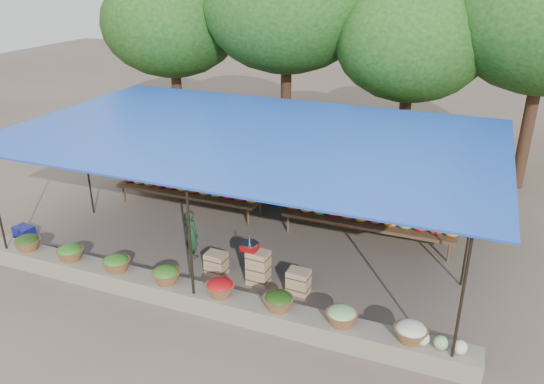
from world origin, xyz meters
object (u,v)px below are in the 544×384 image
at_px(crate_counter, 257,270).
at_px(blue_crate_front, 45,254).
at_px(weighing_scale, 250,246).
at_px(blue_crate_back, 24,232).
at_px(vendor_seated, 191,234).

relative_size(crate_counter, blue_crate_front, 5.23).
xyz_separation_m(weighing_scale, blue_crate_back, (-6.04, -0.27, -0.72)).
distance_m(weighing_scale, vendor_seated, 1.77).
relative_size(crate_counter, weighing_scale, 6.25).
relative_size(blue_crate_front, blue_crate_back, 0.94).
bearing_deg(blue_crate_front, blue_crate_back, 147.54).
distance_m(crate_counter, weighing_scale, 0.57).
bearing_deg(vendor_seated, blue_crate_front, 45.42).
bearing_deg(blue_crate_back, blue_crate_front, -16.06).
bearing_deg(crate_counter, vendor_seated, 165.60).
distance_m(crate_counter, vendor_seated, 1.92).
bearing_deg(blue_crate_back, weighing_scale, 13.07).
bearing_deg(vendor_seated, crate_counter, -172.95).
relative_size(vendor_seated, blue_crate_back, 2.43).
xyz_separation_m(vendor_seated, blue_crate_back, (-4.36, -0.74, -0.44)).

